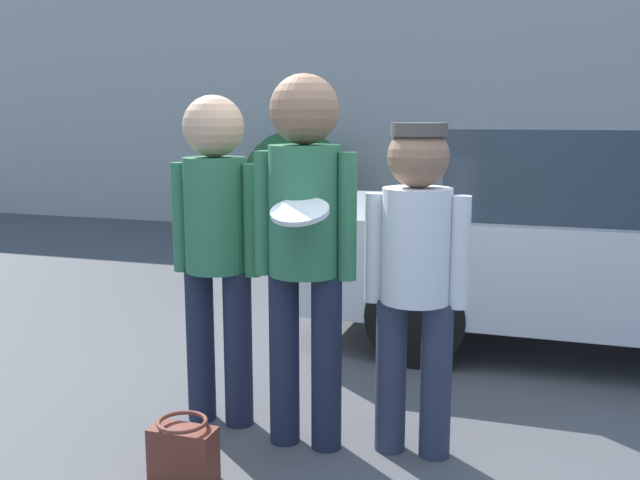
% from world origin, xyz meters
% --- Properties ---
extents(ground_plane, '(56.00, 56.00, 0.00)m').
position_xyz_m(ground_plane, '(0.00, 0.00, 0.00)').
color(ground_plane, '#4C4C4F').
extents(storefront_building, '(24.00, 0.22, 4.03)m').
position_xyz_m(storefront_building, '(0.00, 6.75, 2.05)').
color(storefront_building, beige).
rests_on(storefront_building, ground).
extents(person_left, '(0.49, 0.32, 1.73)m').
position_xyz_m(person_left, '(-0.75, 0.28, 1.03)').
color(person_left, '#1E2338').
rests_on(person_left, ground).
extents(person_middle_with_frisbee, '(0.51, 0.55, 1.82)m').
position_xyz_m(person_middle_with_frisbee, '(-0.23, 0.15, 1.11)').
color(person_middle_with_frisbee, '#1E2338').
rests_on(person_middle_with_frisbee, ground).
extents(person_right, '(0.50, 0.33, 1.60)m').
position_xyz_m(person_right, '(0.30, 0.23, 0.95)').
color(person_right, '#2D3347').
rests_on(person_right, ground).
extents(parked_car_near, '(4.62, 1.79, 1.55)m').
position_xyz_m(parked_car_near, '(1.50, 2.27, 0.77)').
color(parked_car_near, silver).
rests_on(parked_car_near, ground).
extents(shrub, '(1.44, 1.44, 1.44)m').
position_xyz_m(shrub, '(-2.31, 5.84, 0.72)').
color(shrub, '#285B2D').
rests_on(shrub, ground).
extents(handbag, '(0.30, 0.23, 0.29)m').
position_xyz_m(handbag, '(-0.64, -0.35, 0.14)').
color(handbag, brown).
rests_on(handbag, ground).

